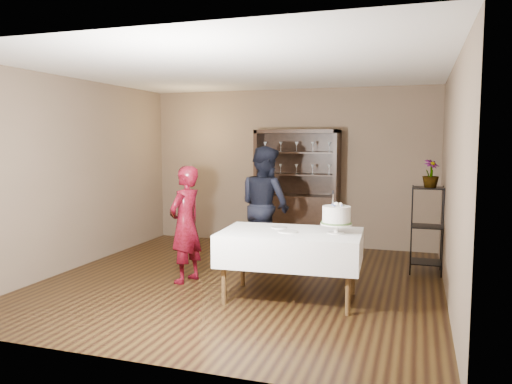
# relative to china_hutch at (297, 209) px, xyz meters

# --- Properties ---
(floor) EXTENTS (5.00, 5.00, 0.00)m
(floor) POSITION_rel_china_hutch_xyz_m (-0.20, -2.25, -0.66)
(floor) COLOR black
(floor) RESTS_ON ground
(ceiling) EXTENTS (5.00, 5.00, 0.00)m
(ceiling) POSITION_rel_china_hutch_xyz_m (-0.20, -2.25, 2.04)
(ceiling) COLOR silver
(ceiling) RESTS_ON back_wall
(back_wall) EXTENTS (5.00, 0.02, 2.70)m
(back_wall) POSITION_rel_china_hutch_xyz_m (-0.20, 0.25, 0.69)
(back_wall) COLOR brown
(back_wall) RESTS_ON floor
(wall_left) EXTENTS (0.02, 5.00, 2.70)m
(wall_left) POSITION_rel_china_hutch_xyz_m (-2.70, -2.25, 0.69)
(wall_left) COLOR brown
(wall_left) RESTS_ON floor
(wall_right) EXTENTS (0.02, 5.00, 2.70)m
(wall_right) POSITION_rel_china_hutch_xyz_m (2.30, -2.25, 0.69)
(wall_right) COLOR brown
(wall_right) RESTS_ON floor
(china_hutch) EXTENTS (1.40, 0.48, 2.00)m
(china_hutch) POSITION_rel_china_hutch_xyz_m (0.00, 0.00, 0.00)
(china_hutch) COLOR black
(china_hutch) RESTS_ON floor
(plant_etagere) EXTENTS (0.42, 0.42, 1.20)m
(plant_etagere) POSITION_rel_china_hutch_xyz_m (2.08, -1.05, -0.01)
(plant_etagere) COLOR black
(plant_etagere) RESTS_ON floor
(cake_table) EXTENTS (1.64, 1.06, 0.79)m
(cake_table) POSITION_rel_china_hutch_xyz_m (0.58, -2.75, -0.06)
(cake_table) COLOR silver
(cake_table) RESTS_ON floor
(woman) EXTENTS (0.47, 0.61, 1.51)m
(woman) POSITION_rel_china_hutch_xyz_m (-0.88, -2.47, 0.09)
(woman) COLOR #320406
(woman) RESTS_ON floor
(man) EXTENTS (1.07, 1.02, 1.74)m
(man) POSITION_rel_china_hutch_xyz_m (-0.19, -1.23, 0.21)
(man) COLOR black
(man) RESTS_ON floor
(cake) EXTENTS (0.37, 0.37, 0.48)m
(cake) POSITION_rel_china_hutch_xyz_m (1.09, -2.72, 0.32)
(cake) COLOR white
(cake) RESTS_ON cake_table
(plate_near) EXTENTS (0.23, 0.23, 0.01)m
(plate_near) POSITION_rel_china_hutch_xyz_m (0.57, -2.82, 0.14)
(plate_near) COLOR white
(plate_near) RESTS_ON cake_table
(plate_far) EXTENTS (0.20, 0.20, 0.01)m
(plate_far) POSITION_rel_china_hutch_xyz_m (0.40, -2.59, 0.14)
(plate_far) COLOR white
(plate_far) RESTS_ON cake_table
(potted_plant) EXTENTS (0.30, 0.30, 0.38)m
(potted_plant) POSITION_rel_china_hutch_xyz_m (2.10, -1.10, 0.71)
(potted_plant) COLOR #496E34
(potted_plant) RESTS_ON plant_etagere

